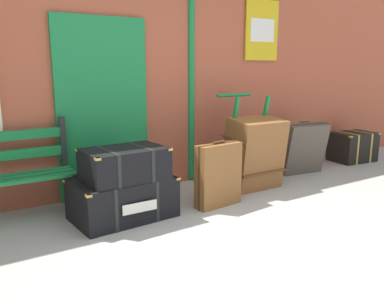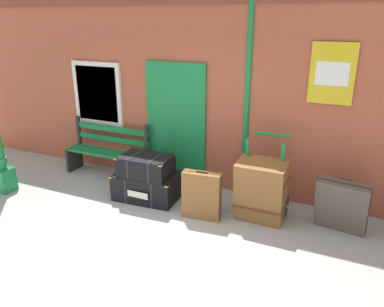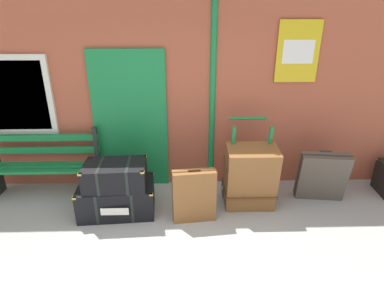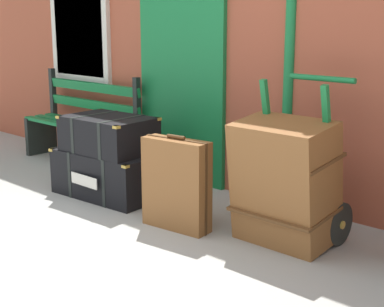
{
  "view_description": "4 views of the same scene",
  "coord_description": "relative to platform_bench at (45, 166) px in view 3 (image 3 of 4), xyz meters",
  "views": [
    {
      "loc": [
        -2.2,
        -2.08,
        1.53
      ],
      "look_at": [
        0.32,
        1.92,
        0.51
      ],
      "focal_mm": 37.32,
      "sensor_mm": 36.0,
      "label": 1
    },
    {
      "loc": [
        2.25,
        -3.09,
        2.78
      ],
      "look_at": [
        -0.03,
        1.88,
        0.79
      ],
      "focal_mm": 35.03,
      "sensor_mm": 36.0,
      "label": 2
    },
    {
      "loc": [
        0.22,
        -2.2,
        2.5
      ],
      "look_at": [
        0.33,
        1.8,
        0.78
      ],
      "focal_mm": 29.88,
      "sensor_mm": 36.0,
      "label": 3
    },
    {
      "loc": [
        3.32,
        -1.65,
        1.62
      ],
      "look_at": [
        0.15,
        1.79,
        0.5
      ],
      "focal_mm": 53.63,
      "sensor_mm": 36.0,
      "label": 4
    }
  ],
  "objects": [
    {
      "name": "ground_plane",
      "position": [
        1.86,
        -2.16,
        -0.44
      ],
      "size": [
        60.0,
        60.0,
        0.0
      ],
      "primitive_type": "plane",
      "color": "#A3A099"
    },
    {
      "name": "brick_facade",
      "position": [
        1.84,
        0.44,
        1.15
      ],
      "size": [
        10.4,
        0.35,
        3.2
      ],
      "color": "#AD5138",
      "rests_on": "ground"
    },
    {
      "name": "platform_bench",
      "position": [
        0.0,
        0.0,
        0.0
      ],
      "size": [
        1.6,
        0.43,
        1.01
      ],
      "color": "#197A3D",
      "rests_on": "ground"
    },
    {
      "name": "steamer_trunk_base",
      "position": [
        1.16,
        -0.54,
        -0.23
      ],
      "size": [
        1.05,
        0.72,
        0.43
      ],
      "color": "black",
      "rests_on": "ground"
    },
    {
      "name": "steamer_trunk_middle",
      "position": [
        1.17,
        -0.58,
        0.14
      ],
      "size": [
        0.84,
        0.59,
        0.33
      ],
      "color": "black",
      "rests_on": "steamer_trunk_base"
    },
    {
      "name": "porters_trolley",
      "position": [
        2.99,
        -0.28,
        -0.17
      ],
      "size": [
        0.71,
        0.63,
        1.19
      ],
      "color": "black",
      "rests_on": "ground"
    },
    {
      "name": "large_brown_trunk",
      "position": [
        2.99,
        -0.46,
        0.02
      ],
      "size": [
        0.7,
        0.54,
        0.93
      ],
      "color": "brown",
      "rests_on": "ground"
    },
    {
      "name": "suitcase_tan",
      "position": [
        2.21,
        -0.76,
        -0.09
      ],
      "size": [
        0.57,
        0.24,
        0.75
      ],
      "color": "brown",
      "rests_on": "ground"
    },
    {
      "name": "suitcase_brown",
      "position": [
        4.07,
        -0.31,
        -0.07
      ],
      "size": [
        0.71,
        0.4,
        0.77
      ],
      "color": "#51473D",
      "rests_on": "ground"
    }
  ]
}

